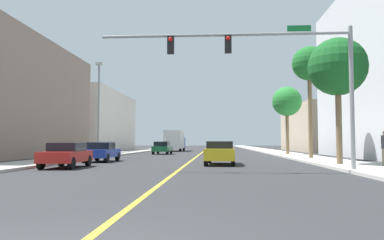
{
  "coord_description": "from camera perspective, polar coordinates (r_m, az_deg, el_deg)",
  "views": [
    {
      "loc": [
        1.83,
        -4.49,
        1.39
      ],
      "look_at": [
        0.09,
        22.93,
        2.98
      ],
      "focal_mm": 35.37,
      "sensor_mm": 36.0,
      "label": 1
    }
  ],
  "objects": [
    {
      "name": "car_green",
      "position": [
        42.8,
        -4.5,
        -4.17
      ],
      "size": [
        1.88,
        3.92,
        1.42
      ],
      "rotation": [
        0.0,
        0.0,
        -0.03
      ],
      "color": "#196638",
      "rests_on": "ground"
    },
    {
      "name": "lane_marking_center",
      "position": [
        46.55,
        1.39,
        -5.02
      ],
      "size": [
        0.16,
        144.0,
        0.01
      ],
      "primitive_type": "cube",
      "color": "yellow",
      "rests_on": "ground"
    },
    {
      "name": "car_red",
      "position": [
        21.51,
        -18.41,
        -4.96
      ],
      "size": [
        1.88,
        3.86,
        1.34
      ],
      "rotation": [
        0.0,
        0.0,
        3.17
      ],
      "color": "red",
      "rests_on": "ground"
    },
    {
      "name": "palm_mid",
      "position": [
        31.62,
        17.28,
        7.88
      ],
      "size": [
        2.71,
        2.71,
        8.81
      ],
      "color": "brown",
      "rests_on": "sidewalk_right"
    },
    {
      "name": "ground",
      "position": [
        46.55,
        1.39,
        -5.02
      ],
      "size": [
        192.0,
        192.0,
        0.0
      ],
      "primitive_type": "plane",
      "color": "#2D2D30"
    },
    {
      "name": "sidewalk_right",
      "position": [
        47.11,
        12.88,
        -4.83
      ],
      "size": [
        3.36,
        168.0,
        0.15
      ],
      "primitive_type": "cube",
      "color": "beige",
      "rests_on": "ground"
    },
    {
      "name": "delivery_truck",
      "position": [
        56.34,
        -2.6,
        -3.08
      ],
      "size": [
        2.48,
        7.92,
        3.03
      ],
      "rotation": [
        0.0,
        0.0,
        -0.01
      ],
      "color": "#194799",
      "rests_on": "ground"
    },
    {
      "name": "palm_far",
      "position": [
        39.3,
        14.12,
        2.64
      ],
      "size": [
        2.95,
        2.95,
        6.79
      ],
      "color": "brown",
      "rests_on": "sidewalk_right"
    },
    {
      "name": "building_left_far",
      "position": [
        63.03,
        -15.42,
        -0.24
      ],
      "size": [
        10.69,
        22.19,
        9.28
      ],
      "primitive_type": "cube",
      "color": "silver",
      "rests_on": "ground"
    },
    {
      "name": "street_lamp",
      "position": [
        33.26,
        -13.9,
        2.33
      ],
      "size": [
        0.56,
        0.28,
        8.06
      ],
      "color": "gray",
      "rests_on": "sidewalk_left"
    },
    {
      "name": "car_white",
      "position": [
        37.19,
        4.04,
        -4.3
      ],
      "size": [
        1.8,
        4.44,
        1.41
      ],
      "rotation": [
        0.0,
        0.0,
        0.02
      ],
      "color": "white",
      "rests_on": "ground"
    },
    {
      "name": "traffic_signal_mast",
      "position": [
        18.27,
        11.79,
        8.62
      ],
      "size": [
        11.81,
        0.36,
        6.69
      ],
      "color": "gray",
      "rests_on": "sidewalk_right"
    },
    {
      "name": "sidewalk_left",
      "position": [
        47.84,
        -9.92,
        -4.84
      ],
      "size": [
        3.36,
        168.0,
        0.15
      ],
      "primitive_type": "cube",
      "color": "#B2ADA3",
      "rests_on": "ground"
    },
    {
      "name": "palm_near",
      "position": [
        23.31,
        21.1,
        7.38
      ],
      "size": [
        3.3,
        3.3,
        7.18
      ],
      "color": "brown",
      "rests_on": "sidewalk_right"
    },
    {
      "name": "building_right_far",
      "position": [
        60.79,
        21.76,
        -1.23
      ],
      "size": [
        14.67,
        21.15,
        6.7
      ],
      "primitive_type": "cube",
      "color": "tan",
      "rests_on": "ground"
    },
    {
      "name": "car_blue",
      "position": [
        27.35,
        -13.47,
        -4.67
      ],
      "size": [
        1.77,
        3.86,
        1.35
      ],
      "rotation": [
        0.0,
        0.0,
        3.14
      ],
      "color": "#1E389E",
      "rests_on": "ground"
    },
    {
      "name": "car_silver",
      "position": [
        55.23,
        3.58,
        -4.02
      ],
      "size": [
        2.02,
        4.42,
        1.29
      ],
      "rotation": [
        0.0,
        0.0,
        0.05
      ],
      "color": "#BCBCC1",
      "rests_on": "ground"
    },
    {
      "name": "car_yellow",
      "position": [
        23.22,
        4.29,
        -4.87
      ],
      "size": [
        1.92,
        4.61,
        1.42
      ],
      "rotation": [
        0.0,
        0.0,
        -0.04
      ],
      "color": "gold",
      "rests_on": "ground"
    }
  ]
}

